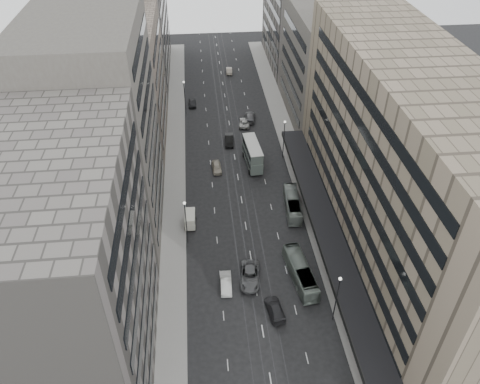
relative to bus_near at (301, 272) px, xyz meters
name	(u,v)px	position (x,y,z in m)	size (l,w,h in m)	color
ground	(257,296)	(-6.71, -2.51, -1.45)	(220.00, 220.00, 0.00)	black
sidewalk_right	(291,149)	(5.29, 34.99, -1.37)	(4.00, 125.00, 0.15)	gray
sidewalk_left	(175,156)	(-18.71, 34.99, -1.37)	(4.00, 125.00, 0.15)	gray
department_store	(404,169)	(14.75, 5.49, 13.50)	(19.20, 60.00, 30.00)	gray
building_right_mid	(326,65)	(14.79, 49.49, 10.55)	(15.00, 28.00, 24.00)	#4D4943
building_right_far	(299,13)	(14.79, 79.49, 12.55)	(15.00, 32.00, 28.00)	slate
building_left_a	(69,278)	(-28.21, -10.51, 13.55)	(15.00, 28.00, 30.00)	slate
building_left_b	(100,132)	(-28.21, 16.49, 15.55)	(15.00, 26.00, 34.00)	#4D4943
building_left_c	(123,83)	(-28.21, 43.49, 11.05)	(15.00, 28.00, 25.00)	#75675B
building_left_d	(135,22)	(-28.21, 76.49, 12.55)	(15.00, 38.00, 28.00)	slate
lamp_right_near	(337,294)	(2.99, -7.51, 3.76)	(0.44, 0.44, 8.32)	#262628
lamp_right_far	(284,135)	(2.99, 32.49, 3.76)	(0.44, 0.44, 8.32)	#262628
lamp_left_near	(186,218)	(-16.41, 9.49, 3.76)	(0.44, 0.44, 8.32)	#262628
lamp_left_far	(185,94)	(-16.41, 52.49, 3.76)	(0.44, 0.44, 8.32)	#262628
bus_near	(301,272)	(0.00, 0.00, 0.00)	(2.43, 10.40, 2.90)	gray
bus_far	(292,204)	(1.79, 15.82, -0.09)	(2.28, 9.75, 2.72)	gray
double_decker	(253,154)	(-3.44, 30.38, 1.13)	(3.31, 8.92, 4.78)	slate
panel_van	(190,219)	(-15.91, 13.62, -0.15)	(1.96, 3.80, 2.36)	silver
sedan_1	(226,283)	(-10.97, -0.43, -0.71)	(1.56, 4.48, 1.48)	silver
sedan_2	(250,276)	(-7.38, 0.57, -0.60)	(2.81, 6.10, 1.70)	#5B5B5D
sedan_3	(275,309)	(-4.63, -5.64, -0.73)	(2.03, 4.98, 1.45)	#27272A
sedan_4	(217,167)	(-10.60, 29.14, -0.71)	(1.75, 4.36, 1.49)	#9E9582
sedan_5	(229,140)	(-7.39, 38.81, -0.63)	(1.74, 4.99, 1.64)	black
sedan_6	(245,122)	(-3.34, 46.18, -0.76)	(2.28, 4.94, 1.37)	beige
sedan_7	(250,117)	(-1.89, 48.32, -0.64)	(2.28, 5.60, 1.62)	#57575A
sedan_8	(192,103)	(-14.85, 56.80, -0.71)	(1.75, 4.35, 1.48)	black
sedan_9	(229,71)	(-4.50, 74.96, -0.72)	(1.54, 4.41, 1.45)	#B1A593
pedestrian	(360,335)	(5.66, -11.03, -0.43)	(0.64, 0.42, 1.74)	black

